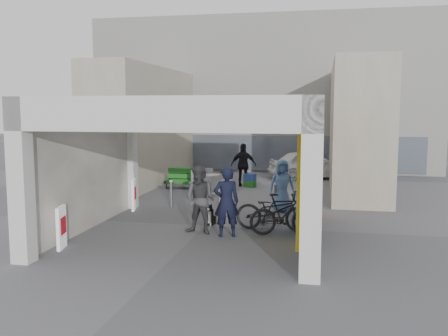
% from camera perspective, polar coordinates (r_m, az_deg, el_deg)
% --- Properties ---
extents(ground, '(90.00, 90.00, 0.00)m').
position_cam_1_polar(ground, '(14.05, -2.19, -6.59)').
color(ground, '#5E5E64').
rests_on(ground, ground).
extents(arcade_canopy, '(6.40, 6.45, 6.40)m').
position_cam_1_polar(arcade_canopy, '(12.78, -0.73, 2.54)').
color(arcade_canopy, silver).
rests_on(arcade_canopy, ground).
extents(far_building, '(18.00, 4.08, 8.00)m').
position_cam_1_polar(far_building, '(27.48, 4.65, 8.32)').
color(far_building, white).
rests_on(far_building, ground).
extents(plaza_bldg_left, '(2.00, 9.00, 5.00)m').
position_cam_1_polar(plaza_bldg_left, '(22.18, -9.06, 4.78)').
color(plaza_bldg_left, '#AFA891').
rests_on(plaza_bldg_left, ground).
extents(plaza_bldg_right, '(2.00, 9.00, 5.00)m').
position_cam_1_polar(plaza_bldg_right, '(20.84, 14.91, 4.51)').
color(plaza_bldg_right, '#AFA891').
rests_on(plaza_bldg_right, ground).
extents(bollard_left, '(0.09, 0.09, 0.89)m').
position_cam_1_polar(bollard_left, '(16.56, -6.05, -3.00)').
color(bollard_left, gray).
rests_on(bollard_left, ground).
extents(bollard_center, '(0.09, 0.09, 0.82)m').
position_cam_1_polar(bollard_center, '(16.23, -0.53, -3.28)').
color(bollard_center, gray).
rests_on(bollard_center, ground).
extents(bollard_right, '(0.09, 0.09, 0.87)m').
position_cam_1_polar(bollard_right, '(15.93, 5.88, -3.41)').
color(bollard_right, gray).
rests_on(bollard_right, ground).
extents(advert_board_near, '(0.20, 0.55, 1.00)m').
position_cam_1_polar(advert_board_near, '(12.29, -18.08, -6.45)').
color(advert_board_near, white).
rests_on(advert_board_near, ground).
extents(advert_board_far, '(0.22, 0.55, 1.00)m').
position_cam_1_polar(advert_board_far, '(16.30, -10.28, -3.01)').
color(advert_board_far, white).
rests_on(advert_board_far, ground).
extents(cafe_set, '(1.48, 1.19, 0.89)m').
position_cam_1_polar(cafe_set, '(19.42, -1.63, -1.89)').
color(cafe_set, '#AEAFB4').
rests_on(cafe_set, ground).
extents(produce_stand, '(1.25, 0.68, 0.82)m').
position_cam_1_polar(produce_stand, '(20.56, -5.00, -1.41)').
color(produce_stand, black).
rests_on(produce_stand, ground).
extents(crate_stack, '(0.53, 0.46, 0.56)m').
position_cam_1_polar(crate_stack, '(20.79, 2.96, -1.42)').
color(crate_stack, '#1D601B').
rests_on(crate_stack, ground).
extents(border_collie, '(0.23, 0.46, 0.63)m').
position_cam_1_polar(border_collie, '(14.05, -1.65, -5.54)').
color(border_collie, black).
rests_on(border_collie, ground).
extents(man_with_dog, '(0.75, 0.61, 1.79)m').
position_cam_1_polar(man_with_dog, '(12.69, 0.28, -3.90)').
color(man_with_dog, black).
rests_on(man_with_dog, ground).
extents(man_back_turned, '(0.98, 0.83, 1.79)m').
position_cam_1_polar(man_back_turned, '(13.00, -2.70, -3.65)').
color(man_back_turned, '#3F3F41').
rests_on(man_back_turned, ground).
extents(man_elderly, '(0.92, 0.72, 1.67)m').
position_cam_1_polar(man_elderly, '(15.85, 6.64, -2.02)').
color(man_elderly, '#5F84B9').
rests_on(man_elderly, ground).
extents(man_crates, '(1.08, 0.49, 1.81)m').
position_cam_1_polar(man_crates, '(20.88, 2.25, 0.34)').
color(man_crates, black).
rests_on(man_crates, ground).
extents(bicycle_front, '(2.12, 0.94, 1.08)m').
position_cam_1_polar(bicycle_front, '(13.43, 5.66, -4.89)').
color(bicycle_front, black).
rests_on(bicycle_front, ground).
extents(bicycle_rear, '(1.87, 1.01, 1.08)m').
position_cam_1_polar(bicycle_rear, '(13.05, 6.86, -5.24)').
color(bicycle_rear, black).
rests_on(bicycle_rear, ground).
extents(white_van, '(4.17, 2.69, 1.32)m').
position_cam_1_polar(white_van, '(23.64, 9.86, 0.41)').
color(white_van, white).
rests_on(white_van, ground).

